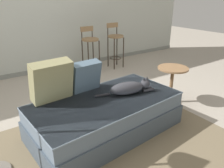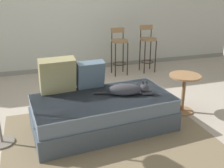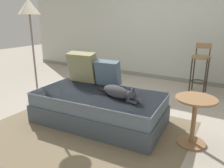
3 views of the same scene
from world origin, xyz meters
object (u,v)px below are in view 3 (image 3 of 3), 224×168
object	(u,v)px
throw_pillow_corner	(83,67)
throw_pillow_middle	(108,73)
side_table	(194,115)
bar_stool_near_window	(201,63)
floor_lamp	(30,17)
cat	(118,92)
couch	(99,107)

from	to	relation	value
throw_pillow_corner	throw_pillow_middle	xyz separation A→B (m)	(0.43, 0.03, -0.04)
side_table	throw_pillow_corner	bearing A→B (deg)	172.77
bar_stool_near_window	floor_lamp	size ratio (longest dim) A/B	0.57
throw_pillow_middle	side_table	distance (m)	1.34
floor_lamp	bar_stool_near_window	bearing A→B (deg)	43.25
cat	floor_lamp	distance (m)	1.78
throw_pillow_corner	bar_stool_near_window	bearing A→B (deg)	50.20
throw_pillow_corner	floor_lamp	distance (m)	1.07
throw_pillow_middle	cat	distance (m)	0.55
throw_pillow_corner	bar_stool_near_window	xyz separation A→B (m)	(1.43, 1.71, -0.09)
throw_pillow_middle	bar_stool_near_window	world-z (taller)	bar_stool_near_window
throw_pillow_corner	cat	distance (m)	0.90
couch	floor_lamp	bearing A→B (deg)	179.74
cat	floor_lamp	bearing A→B (deg)	178.84
throw_pillow_middle	floor_lamp	size ratio (longest dim) A/B	0.23
side_table	floor_lamp	size ratio (longest dim) A/B	0.34
couch	throw_pillow_corner	xyz separation A→B (m)	(-0.50, 0.31, 0.45)
throw_pillow_middle	floor_lamp	xyz separation A→B (m)	(-1.15, -0.34, 0.78)
couch	cat	distance (m)	0.43
cat	bar_stool_near_window	size ratio (longest dim) A/B	0.77
couch	bar_stool_near_window	xyz separation A→B (m)	(0.92, 2.02, 0.36)
throw_pillow_corner	side_table	distance (m)	1.76
throw_pillow_middle	couch	bearing A→B (deg)	-78.50
floor_lamp	couch	bearing A→B (deg)	-0.26
couch	side_table	distance (m)	1.23
throw_pillow_corner	bar_stool_near_window	size ratio (longest dim) A/B	0.50
cat	side_table	bearing A→B (deg)	7.57
bar_stool_near_window	floor_lamp	world-z (taller)	floor_lamp
throw_pillow_corner	floor_lamp	xyz separation A→B (m)	(-0.72, -0.31, 0.73)
couch	bar_stool_near_window	distance (m)	2.25
couch	cat	xyz separation A→B (m)	(0.32, -0.03, 0.29)
throw_pillow_middle	cat	bearing A→B (deg)	-43.84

